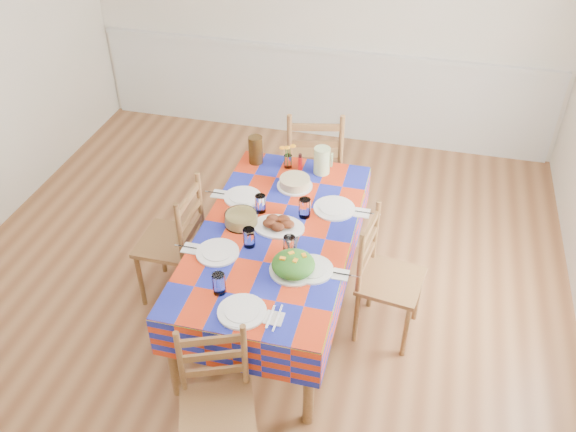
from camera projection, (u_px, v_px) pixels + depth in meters
The scene contains 22 objects.
room at pixel (238, 137), 3.52m from camera, with size 4.58×5.08×2.78m.
wainscot at pixel (321, 90), 5.96m from camera, with size 4.41×0.06×0.92m.
dining_table at pixel (276, 241), 3.91m from camera, with size 0.97×1.80×0.70m.
setting_near_head at pixel (235, 301), 3.33m from camera, with size 0.44×0.29×0.13m.
setting_left_near at pixel (228, 247), 3.70m from camera, with size 0.48×0.29×0.13m.
setting_left_far at pixel (248, 199), 4.09m from camera, with size 0.47×0.28×0.12m.
setting_right_near at pixel (304, 260), 3.60m from camera, with size 0.49×0.28×0.12m.
setting_right_far at pixel (325, 208), 4.01m from camera, with size 0.52×0.30×0.13m.
meat_platter at pixel (278, 224), 3.88m from camera, with size 0.34×0.24×0.07m.
salad_platter at pixel (293, 265), 3.54m from camera, with size 0.28×0.28×0.12m.
pasta_bowl at pixel (241, 219), 3.90m from camera, with size 0.22×0.22×0.08m.
cake at pixel (295, 183), 4.24m from camera, with size 0.25×0.25×0.07m.
serving_utensils at pixel (292, 245), 3.75m from camera, with size 0.12×0.28×0.01m.
flower_vase at pixel (288, 158), 4.42m from camera, with size 0.12×0.10×0.19m.
hot_sauce at pixel (300, 162), 4.40m from camera, with size 0.03×0.03×0.13m, color #AC0D0E.
green_pitcher at pixel (322, 161), 4.35m from camera, with size 0.12×0.12×0.20m, color #BCD798.
tea_pitcher at pixel (256, 150), 4.45m from camera, with size 0.10×0.10×0.21m, color black.
name_card at pixel (232, 326), 3.22m from camera, with size 0.08×0.03×0.02m, color white.
chair_near at pixel (217, 405), 3.16m from camera, with size 0.49×0.48×0.86m.
chair_far at pixel (314, 165), 4.85m from camera, with size 0.53×0.52×1.02m.
chair_left at pixel (175, 243), 4.15m from camera, with size 0.40×0.42×0.94m.
chair_right at pixel (385, 279), 3.88m from camera, with size 0.43×0.45×0.91m.
Camera 1 is at (1.03, -2.91, 3.12)m, focal length 38.00 mm.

